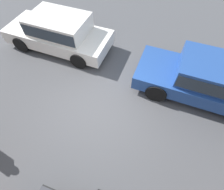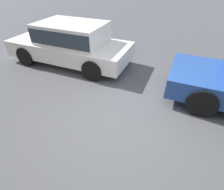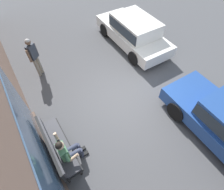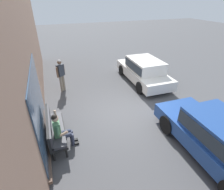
# 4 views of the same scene
# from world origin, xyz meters

# --- Properties ---
(ground_plane) EXTENTS (60.00, 60.00, 0.00)m
(ground_plane) POSITION_xyz_m (0.00, 0.00, 0.00)
(ground_plane) COLOR #4C4C4F
(building_facade) EXTENTS (18.00, 0.51, 4.61)m
(building_facade) POSITION_xyz_m (-0.01, 3.40, 2.29)
(building_facade) COLOR #93705B
(building_facade) RESTS_ON ground_plane
(bench) EXTENTS (1.97, 0.55, 0.98)m
(bench) POSITION_xyz_m (-0.68, 2.90, 0.55)
(bench) COLOR black
(bench) RESTS_ON ground_plane
(person_on_phone) EXTENTS (0.73, 0.74, 1.31)m
(person_on_phone) POSITION_xyz_m (-1.04, 2.68, 0.68)
(person_on_phone) COLOR #2D3347
(person_on_phone) RESTS_ON ground_plane
(parked_car_mid) EXTENTS (4.27, 1.90, 1.40)m
(parked_car_mid) POSITION_xyz_m (2.57, -2.38, 0.77)
(parked_car_mid) COLOR white
(parked_car_mid) RESTS_ON ground_plane
(pedestrian_standing) EXTENTS (0.39, 0.44, 1.73)m
(pedestrian_standing) POSITION_xyz_m (3.05, 2.21, 1.02)
(pedestrian_standing) COLOR gray
(pedestrian_standing) RESTS_ON ground_plane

